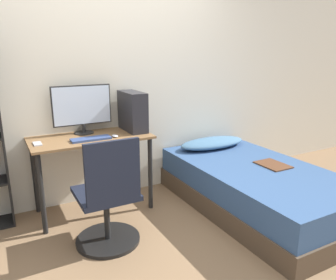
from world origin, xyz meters
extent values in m
plane|color=#846647|center=(0.00, 0.00, 0.00)|extent=(14.00, 14.00, 0.00)
cube|color=silver|center=(0.00, 1.41, 1.25)|extent=(8.00, 0.05, 2.50)
cube|color=brown|center=(-0.34, 1.10, 0.75)|extent=(1.12, 0.56, 0.02)
cylinder|color=black|center=(-0.85, 0.88, 0.37)|extent=(0.04, 0.04, 0.74)
cylinder|color=black|center=(0.17, 0.88, 0.37)|extent=(0.04, 0.04, 0.74)
cylinder|color=black|center=(-0.85, 1.33, 0.37)|extent=(0.04, 0.04, 0.74)
cylinder|color=black|center=(0.17, 1.33, 0.37)|extent=(0.04, 0.04, 0.74)
cube|color=black|center=(-1.08, 1.25, 0.83)|extent=(0.02, 0.27, 1.66)
cylinder|color=black|center=(-0.41, 0.50, 0.01)|extent=(0.53, 0.53, 0.03)
cylinder|color=black|center=(-0.41, 0.50, 0.22)|extent=(0.05, 0.05, 0.39)
cube|color=black|center=(-0.41, 0.50, 0.44)|extent=(0.46, 0.46, 0.04)
cube|color=black|center=(-0.41, 0.28, 0.69)|extent=(0.42, 0.04, 0.47)
cube|color=#4C3D2D|center=(1.10, 0.38, 0.10)|extent=(1.11, 2.01, 0.20)
cube|color=#33517F|center=(1.10, 0.38, 0.32)|extent=(1.07, 1.97, 0.24)
ellipsoid|color=teal|center=(1.10, 1.12, 0.50)|extent=(0.84, 0.36, 0.11)
cube|color=#56331E|center=(1.26, 0.32, 0.45)|extent=(0.24, 0.32, 0.01)
cylinder|color=black|center=(-0.36, 1.27, 0.76)|extent=(0.19, 0.19, 0.01)
cylinder|color=black|center=(-0.36, 1.27, 0.81)|extent=(0.04, 0.04, 0.09)
cube|color=black|center=(-0.36, 1.28, 1.04)|extent=(0.57, 0.01, 0.39)
cube|color=silver|center=(-0.36, 1.27, 1.04)|extent=(0.55, 0.01, 0.36)
cube|color=#33477A|center=(-0.37, 0.99, 0.77)|extent=(0.36, 0.13, 0.02)
cube|color=#232328|center=(0.12, 1.16, 0.96)|extent=(0.17, 0.41, 0.39)
ellipsoid|color=silver|center=(-0.14, 0.99, 0.77)|extent=(0.06, 0.09, 0.02)
cube|color=#B7B7BC|center=(-0.82, 1.07, 0.76)|extent=(0.07, 0.14, 0.01)
camera|label=1|loc=(-1.12, -1.89, 1.55)|focal=35.00mm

